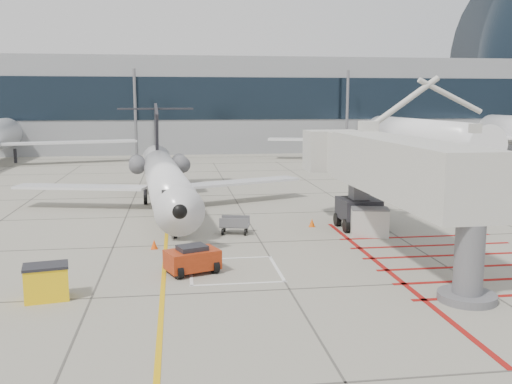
{
  "coord_description": "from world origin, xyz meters",
  "views": [
    {
      "loc": [
        -4.51,
        -26.31,
        7.77
      ],
      "look_at": [
        0.0,
        6.0,
        2.5
      ],
      "focal_mm": 40.0,
      "sensor_mm": 36.0,
      "label": 1
    }
  ],
  "objects": [
    {
      "name": "terminal_glass_band",
      "position": [
        10.0,
        55.95,
        8.0
      ],
      "size": [
        180.0,
        0.1,
        6.0
      ],
      "primitive_type": "cube",
      "color": "black",
      "rests_on": "ground_plane"
    },
    {
      "name": "bg_aircraft_c",
      "position": [
        25.67,
        46.0,
        6.07
      ],
      "size": [
        36.43,
        40.48,
        12.14
      ],
      "primitive_type": null,
      "color": "silver",
      "rests_on": "ground_plane"
    },
    {
      "name": "ground_plane",
      "position": [
        0.0,
        0.0,
        0.0
      ],
      "size": [
        260.0,
        260.0,
        0.0
      ],
      "primitive_type": "plane",
      "color": "gray",
      "rests_on": "ground"
    },
    {
      "name": "cone_nose",
      "position": [
        -5.8,
        3.39,
        0.25
      ],
      "size": [
        0.36,
        0.36,
        0.5
      ],
      "primitive_type": "cone",
      "color": "#E4490C",
      "rests_on": "ground_plane"
    },
    {
      "name": "cone_side",
      "position": [
        3.71,
        7.46,
        0.26
      ],
      "size": [
        0.37,
        0.37,
        0.52
      ],
      "primitive_type": "cone",
      "color": "#E3570B",
      "rests_on": "ground_plane"
    },
    {
      "name": "spill_bin",
      "position": [
        -9.7,
        -3.87,
        0.71
      ],
      "size": [
        1.82,
        1.39,
        1.43
      ],
      "primitive_type": null,
      "rotation": [
        0.0,
        0.0,
        0.19
      ],
      "color": "yellow",
      "rests_on": "ground_plane"
    },
    {
      "name": "pushback_tug",
      "position": [
        -3.92,
        -1.13,
        0.67
      ],
      "size": [
        2.68,
        2.19,
        1.35
      ],
      "primitive_type": null,
      "rotation": [
        0.0,
        0.0,
        0.37
      ],
      "color": "#A62F10",
      "rests_on": "ground_plane"
    },
    {
      "name": "ground_power_unit",
      "position": [
        6.42,
        4.59,
        0.83
      ],
      "size": [
        2.31,
        1.66,
        1.65
      ],
      "primitive_type": null,
      "rotation": [
        0.0,
        0.0,
        -0.23
      ],
      "color": "beige",
      "rests_on": "ground_plane"
    },
    {
      "name": "terminal_building",
      "position": [
        10.0,
        70.0,
        7.0
      ],
      "size": [
        180.0,
        28.0,
        14.0
      ],
      "primitive_type": "cube",
      "color": "gray",
      "rests_on": "ground_plane"
    },
    {
      "name": "jet_bridge",
      "position": [
        6.5,
        0.4,
        3.91
      ],
      "size": [
        9.62,
        19.73,
        7.82
      ],
      "primitive_type": null,
      "rotation": [
        0.0,
        0.0,
        0.02
      ],
      "color": "beige",
      "rests_on": "ground_plane"
    },
    {
      "name": "regional_jet",
      "position": [
        -5.21,
        12.1,
        3.64
      ],
      "size": [
        24.17,
        29.45,
        7.29
      ],
      "primitive_type": null,
      "rotation": [
        0.0,
        0.0,
        0.08
      ],
      "color": "silver",
      "rests_on": "ground_plane"
    },
    {
      "name": "baggage_cart",
      "position": [
        -1.23,
        6.24,
        0.53
      ],
      "size": [
        1.88,
        1.42,
        1.06
      ],
      "primitive_type": null,
      "rotation": [
        0.0,
        0.0,
        -0.23
      ],
      "color": "#58585D",
      "rests_on": "ground_plane"
    }
  ]
}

